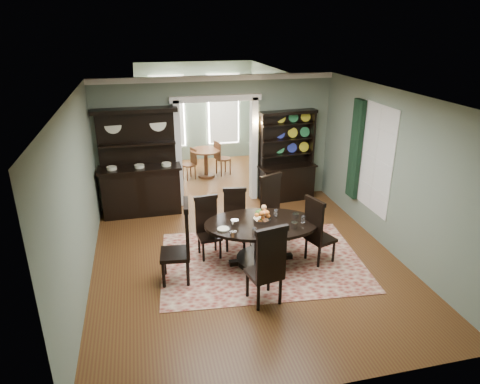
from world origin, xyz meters
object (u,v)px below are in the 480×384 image
object	(u,v)px
parlor_table	(206,159)
sideboard	(140,178)
welsh_dresser	(287,168)
dining_table	(262,235)

from	to	relation	value
parlor_table	sideboard	bearing A→B (deg)	-131.29
sideboard	welsh_dresser	size ratio (longest dim) A/B	1.10
dining_table	welsh_dresser	size ratio (longest dim) A/B	1.01
dining_table	welsh_dresser	world-z (taller)	welsh_dresser
welsh_dresser	parlor_table	size ratio (longest dim) A/B	2.54
sideboard	welsh_dresser	distance (m)	3.47
dining_table	parlor_table	bearing A→B (deg)	100.73
dining_table	sideboard	distance (m)	3.45
welsh_dresser	dining_table	bearing A→B (deg)	-122.93
sideboard	parlor_table	world-z (taller)	sideboard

